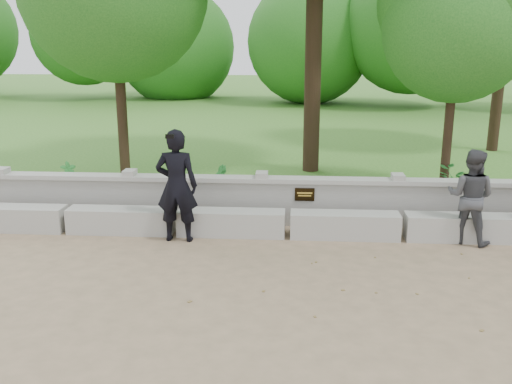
% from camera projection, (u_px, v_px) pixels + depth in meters
% --- Properties ---
extents(ground, '(80.00, 80.00, 0.00)m').
position_uv_depth(ground, '(285.00, 279.00, 8.29)').
color(ground, '#9A7E5E').
rests_on(ground, ground).
extents(lawn, '(40.00, 22.00, 0.25)m').
position_uv_depth(lawn, '(292.00, 128.00, 21.75)').
color(lawn, '#356D20').
rests_on(lawn, ground).
extents(concrete_bench, '(11.90, 0.45, 0.45)m').
position_uv_depth(concrete_bench, '(288.00, 224.00, 10.06)').
color(concrete_bench, '#ABA8A1').
rests_on(concrete_bench, ground).
extents(parapet_wall, '(12.50, 0.35, 0.90)m').
position_uv_depth(parapet_wall, '(288.00, 200.00, 10.68)').
color(parapet_wall, '#A09E97').
rests_on(parapet_wall, ground).
extents(man_main, '(0.71, 0.63, 1.95)m').
position_uv_depth(man_main, '(177.00, 186.00, 9.67)').
color(man_main, black).
rests_on(man_main, ground).
extents(visitor_left, '(0.99, 0.92, 1.63)m').
position_uv_depth(visitor_left, '(470.00, 197.00, 9.61)').
color(visitor_left, '#404045').
rests_on(visitor_left, ground).
extents(tree_near_right, '(2.93, 2.93, 5.04)m').
position_uv_depth(tree_near_right, '(458.00, 16.00, 11.06)').
color(tree_near_right, '#382619').
rests_on(tree_near_right, lawn).
extents(shrub_a, '(0.40, 0.40, 0.64)m').
position_uv_depth(shrub_a, '(69.00, 177.00, 12.05)').
color(shrub_a, '#27732C').
rests_on(shrub_a, lawn).
extents(shrub_b, '(0.33, 0.39, 0.65)m').
position_uv_depth(shrub_b, '(219.00, 181.00, 11.66)').
color(shrub_b, '#27732C').
rests_on(shrub_b, lawn).
extents(shrub_c, '(0.68, 0.62, 0.67)m').
position_uv_depth(shrub_c, '(454.00, 182.00, 11.52)').
color(shrub_c, '#27732C').
rests_on(shrub_c, lawn).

